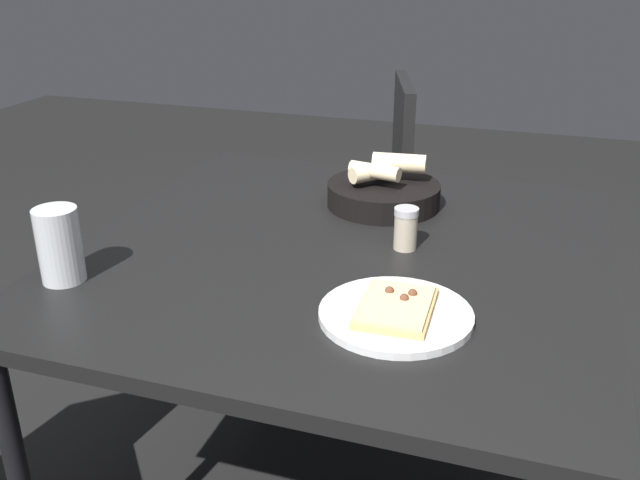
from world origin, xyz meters
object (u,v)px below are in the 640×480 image
at_px(dining_table, 341,271).
at_px(beer_glass, 60,249).
at_px(pizza_plate, 396,313).
at_px(bread_basket, 383,192).
at_px(pepper_shaker, 406,231).
at_px(chair_near, 366,191).

distance_m(dining_table, beer_glass, 0.56).
xyz_separation_m(dining_table, pizza_plate, (0.26, 0.17, 0.07)).
bearing_deg(bread_basket, pizza_plate, 15.78).
xyz_separation_m(bread_basket, pepper_shaker, (0.23, 0.10, 0.00)).
relative_size(dining_table, beer_glass, 7.71).
bearing_deg(bread_basket, dining_table, -5.40).
xyz_separation_m(bread_basket, chair_near, (-0.69, -0.22, -0.25)).
relative_size(dining_table, pepper_shaker, 12.36).
bearing_deg(beer_glass, pepper_shaker, 120.67).
relative_size(bread_basket, beer_glass, 1.89).
relative_size(beer_glass, chair_near, 0.16).
bearing_deg(pizza_plate, bread_basket, -164.22).
distance_m(dining_table, chair_near, 0.98).
bearing_deg(pepper_shaker, beer_glass, -59.33).
distance_m(dining_table, pizza_plate, 0.32).
distance_m(bread_basket, pepper_shaker, 0.25).
relative_size(bread_basket, pepper_shaker, 3.02).
xyz_separation_m(beer_glass, chair_near, (-1.26, 0.26, -0.28)).
xyz_separation_m(pizza_plate, pepper_shaker, (-0.29, -0.04, 0.03)).
distance_m(pizza_plate, bread_basket, 0.54).
bearing_deg(pizza_plate, pepper_shaker, -171.15).
distance_m(pepper_shaker, chair_near, 1.01).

